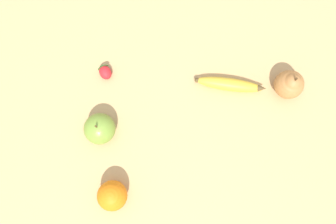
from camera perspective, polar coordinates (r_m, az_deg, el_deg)
The scene contains 6 objects.
ground_plane at distance 0.90m, azimuth -0.23°, elevation -0.78°, with size 3.00×3.00×0.00m, color tan.
banana at distance 0.92m, azimuth 10.78°, elevation 4.71°, with size 0.10×0.19×0.04m.
orange at distance 0.86m, azimuth -9.68°, elevation -14.16°, with size 0.08×0.08×0.08m.
pear at distance 0.93m, azimuth 20.39°, elevation 4.57°, with size 0.08×0.08×0.10m.
strawberry at distance 0.93m, azimuth -10.94°, elevation 6.96°, with size 0.05×0.06×0.03m.
apple at distance 0.87m, azimuth -11.81°, elevation -2.88°, with size 0.08×0.08×0.09m.
Camera 1 is at (0.13, 0.08, 0.89)m, focal length 35.00 mm.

